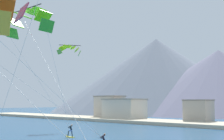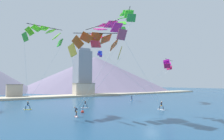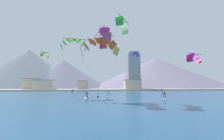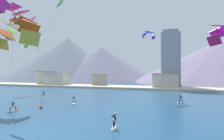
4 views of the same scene
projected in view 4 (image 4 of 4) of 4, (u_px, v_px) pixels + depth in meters
name	position (u px, v px, depth m)	size (l,w,h in m)	color
ground_plane	(24.00, 134.00, 17.54)	(400.00, 400.00, 0.00)	navy
kitesurfer_near_lead	(43.00, 96.00, 41.60)	(1.74, 0.66, 1.79)	yellow
kitesurfer_near_trail	(180.00, 100.00, 34.55)	(1.64, 1.35, 1.76)	#337FDB
kitesurfer_mid_center	(115.00, 122.00, 19.61)	(0.65, 1.78, 1.81)	white
kitesurfer_far_left	(11.00, 109.00, 27.22)	(0.99, 1.77, 1.70)	#E54C33
kitesurfer_far_right	(73.00, 101.00, 33.94)	(1.78, 0.85, 1.66)	white
parafoil_kite_near_lead	(23.00, 30.00, 34.41)	(7.04, 8.55, 14.28)	green
parafoil_kite_mid_center	(14.00, 15.00, 23.26)	(15.67, 8.53, 13.83)	#AF435F
parafoil_kite_far_right	(18.00, 31.00, 25.01)	(8.94, 12.99, 12.49)	gold
parafoil_kite_distant_high_outer	(32.00, 45.00, 53.79)	(2.58, 4.51, 1.89)	#71B740
parafoil_kite_distant_low_drift	(149.00, 34.00, 44.50)	(3.22, 3.62, 1.85)	#5F2FAB
race_marker_buoy	(41.00, 107.00, 29.67)	(0.56, 0.56, 1.02)	red
shoreline_strip	(128.00, 87.00, 65.59)	(180.00, 10.00, 0.70)	beige
shore_building_harbour_front	(99.00, 80.00, 73.80)	(5.38, 4.48, 5.19)	#A89E8E
shore_building_promenade_mid	(165.00, 81.00, 62.67)	(9.17, 4.72, 5.69)	beige
shore_building_quay_east	(58.00, 79.00, 77.81)	(9.98, 6.70, 5.48)	beige
shore_building_quay_west	(47.00, 78.00, 82.13)	(7.88, 4.91, 6.35)	beige
highrise_tower	(171.00, 60.00, 67.69)	(7.00, 7.00, 22.22)	gray
mountain_peak_west_ridge	(101.00, 63.00, 137.32)	(83.17, 83.17, 25.60)	slate
mountain_peak_east_shoulder	(67.00, 58.00, 146.34)	(98.07, 98.07, 34.42)	slate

